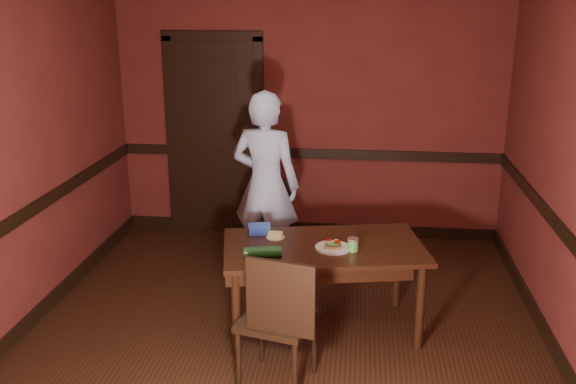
% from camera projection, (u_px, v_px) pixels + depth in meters
% --- Properties ---
extents(floor, '(4.00, 4.50, 0.01)m').
position_uv_depth(floor, '(283.00, 336.00, 4.91)').
color(floor, black).
rests_on(floor, ground).
extents(wall_back, '(4.00, 0.02, 2.70)m').
position_uv_depth(wall_back, '(309.00, 111.00, 6.65)').
color(wall_back, maroon).
rests_on(wall_back, ground).
extents(wall_front, '(4.00, 0.02, 2.70)m').
position_uv_depth(wall_front, '(207.00, 320.00, 2.37)').
color(wall_front, maroon).
rests_on(wall_front, ground).
extents(wall_left, '(0.02, 4.50, 2.70)m').
position_uv_depth(wall_left, '(14.00, 158.00, 4.73)').
color(wall_left, maroon).
rests_on(wall_left, ground).
extents(dado_back, '(4.00, 0.03, 0.10)m').
position_uv_depth(dado_back, '(309.00, 153.00, 6.76)').
color(dado_back, black).
rests_on(dado_back, ground).
extents(dado_left, '(0.03, 4.50, 0.10)m').
position_uv_depth(dado_left, '(23.00, 215.00, 4.86)').
color(dado_left, black).
rests_on(dado_left, ground).
extents(dado_right, '(0.03, 4.50, 0.10)m').
position_uv_depth(dado_right, '(567.00, 237.00, 4.42)').
color(dado_right, black).
rests_on(dado_right, ground).
extents(baseboard_back, '(4.00, 0.03, 0.12)m').
position_uv_depth(baseboard_back, '(308.00, 228.00, 7.01)').
color(baseboard_back, black).
rests_on(baseboard_back, ground).
extents(baseboard_left, '(0.03, 4.50, 0.12)m').
position_uv_depth(baseboard_left, '(36.00, 315.00, 5.11)').
color(baseboard_left, black).
rests_on(baseboard_left, ground).
extents(baseboard_right, '(0.03, 4.50, 0.12)m').
position_uv_depth(baseboard_right, '(553.00, 345.00, 4.67)').
color(baseboard_right, black).
rests_on(baseboard_right, ground).
extents(door, '(1.05, 0.07, 2.20)m').
position_uv_depth(door, '(215.00, 134.00, 6.80)').
color(door, black).
rests_on(door, ground).
extents(dining_table, '(1.63, 1.12, 0.70)m').
position_uv_depth(dining_table, '(323.00, 287.00, 4.92)').
color(dining_table, black).
rests_on(dining_table, floor).
extents(chair_far, '(0.43, 0.43, 0.85)m').
position_uv_depth(chair_far, '(268.00, 228.00, 5.96)').
color(chair_far, black).
rests_on(chair_far, floor).
extents(chair_near, '(0.55, 0.55, 0.97)m').
position_uv_depth(chair_near, '(277.00, 317.00, 4.19)').
color(chair_near, black).
rests_on(chair_near, floor).
extents(person, '(0.70, 0.53, 1.72)m').
position_uv_depth(person, '(266.00, 185.00, 5.78)').
color(person, '#B3D0F1').
rests_on(person, floor).
extents(sandwich_plate, '(0.26, 0.26, 0.07)m').
position_uv_depth(sandwich_plate, '(333.00, 247.00, 4.74)').
color(sandwich_plate, silver).
rests_on(sandwich_plate, dining_table).
extents(sauce_jar, '(0.08, 0.08, 0.10)m').
position_uv_depth(sauce_jar, '(353.00, 244.00, 4.70)').
color(sauce_jar, '#51963D').
rests_on(sauce_jar, dining_table).
extents(cheese_saucer, '(0.14, 0.14, 0.05)m').
position_uv_depth(cheese_saucer, '(275.00, 236.00, 4.96)').
color(cheese_saucer, silver).
rests_on(cheese_saucer, dining_table).
extents(food_tub, '(0.19, 0.15, 0.07)m').
position_uv_depth(food_tub, '(259.00, 229.00, 5.05)').
color(food_tub, blue).
rests_on(food_tub, dining_table).
extents(wrapped_veg, '(0.28, 0.12, 0.08)m').
position_uv_depth(wrapped_veg, '(263.00, 252.00, 4.59)').
color(wrapped_veg, '#18521A').
rests_on(wrapped_veg, dining_table).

